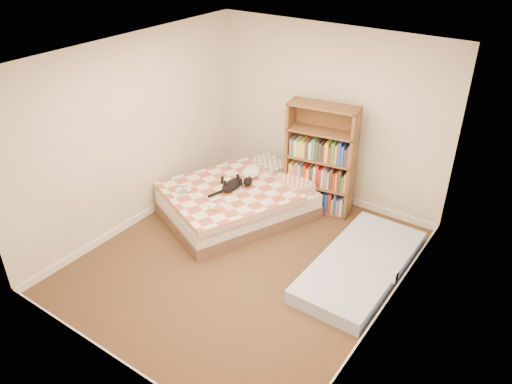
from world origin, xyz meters
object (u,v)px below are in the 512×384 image
Objects in this scene: bookshelf at (320,172)px; black_cat at (234,184)px; bed at (239,200)px; floor_mattress at (361,265)px; white_dog at (251,172)px.

black_cat is at bearing -141.03° from bookshelf.
bed is at bearing 119.43° from black_cat.
bookshelf is 0.79× the size of floor_mattress.
black_cat reaches higher than white_dog.
bed is 1.95m from floor_mattress.
floor_mattress is 2.94× the size of black_cat.
black_cat is (-1.95, 0.10, 0.44)m from floor_mattress.
white_dog is at bearing 166.02° from floor_mattress.
bed is 1.19m from bookshelf.
bookshelf is 1.22m from black_cat.
floor_mattress is 5.39× the size of white_dog.
bookshelf reaches higher than black_cat.
floor_mattress is at bearing 17.66° from bed.
white_dog is (-0.01, 0.30, 0.30)m from bed.
white_dog reaches higher than floor_mattress.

